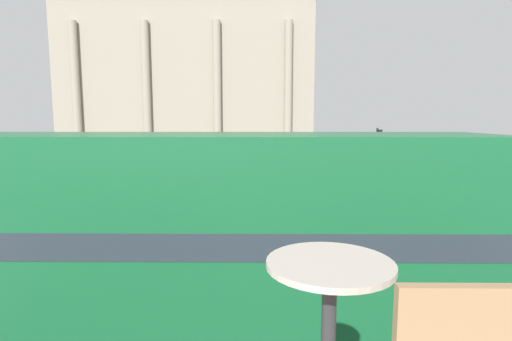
{
  "coord_description": "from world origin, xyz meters",
  "views": [
    {
      "loc": [
        0.05,
        -2.14,
        4.54
      ],
      "look_at": [
        -0.13,
        15.85,
        2.21
      ],
      "focal_mm": 28.0,
      "sensor_mm": 36.0,
      "label": 1
    }
  ],
  "objects_px": {
    "pedestrian_white": "(276,178)",
    "traffic_light_near": "(332,193)",
    "traffic_light_far": "(378,151)",
    "double_decker_bus": "(191,236)",
    "plaza_building_left": "(191,82)",
    "traffic_light_mid": "(205,172)",
    "pedestrian_olive": "(183,178)",
    "cafe_dining_table": "(329,301)",
    "car_maroon": "(152,174)",
    "car_navy": "(406,193)"
  },
  "relations": [
    {
      "from": "traffic_light_near",
      "to": "car_maroon",
      "type": "bearing_deg",
      "value": 120.13
    },
    {
      "from": "traffic_light_mid",
      "to": "car_maroon",
      "type": "distance_m",
      "value": 11.15
    },
    {
      "from": "plaza_building_left",
      "to": "pedestrian_white",
      "type": "height_order",
      "value": "plaza_building_left"
    },
    {
      "from": "traffic_light_far",
      "to": "car_navy",
      "type": "height_order",
      "value": "traffic_light_far"
    },
    {
      "from": "double_decker_bus",
      "to": "traffic_light_mid",
      "type": "xyz_separation_m",
      "value": [
        -1.27,
        10.99,
        -0.24
      ]
    },
    {
      "from": "traffic_light_near",
      "to": "traffic_light_far",
      "type": "distance_m",
      "value": 14.08
    },
    {
      "from": "traffic_light_far",
      "to": "double_decker_bus",
      "type": "bearing_deg",
      "value": -116.26
    },
    {
      "from": "double_decker_bus",
      "to": "car_navy",
      "type": "height_order",
      "value": "double_decker_bus"
    },
    {
      "from": "cafe_dining_table",
      "to": "traffic_light_near",
      "type": "distance_m",
      "value": 9.61
    },
    {
      "from": "double_decker_bus",
      "to": "car_navy",
      "type": "bearing_deg",
      "value": 55.08
    },
    {
      "from": "pedestrian_white",
      "to": "traffic_light_near",
      "type": "bearing_deg",
      "value": 78.72
    },
    {
      "from": "traffic_light_mid",
      "to": "pedestrian_olive",
      "type": "bearing_deg",
      "value": 110.06
    },
    {
      "from": "traffic_light_near",
      "to": "car_navy",
      "type": "bearing_deg",
      "value": 59.29
    },
    {
      "from": "double_decker_bus",
      "to": "cafe_dining_table",
      "type": "bearing_deg",
      "value": -74.73
    },
    {
      "from": "car_navy",
      "to": "pedestrian_white",
      "type": "bearing_deg",
      "value": -41.89
    },
    {
      "from": "traffic_light_near",
      "to": "pedestrian_olive",
      "type": "height_order",
      "value": "traffic_light_near"
    },
    {
      "from": "double_decker_bus",
      "to": "plaza_building_left",
      "type": "relative_size",
      "value": 0.36
    },
    {
      "from": "cafe_dining_table",
      "to": "car_maroon",
      "type": "bearing_deg",
      "value": 107.04
    },
    {
      "from": "traffic_light_mid",
      "to": "traffic_light_far",
      "type": "xyz_separation_m",
      "value": [
        9.72,
        6.13,
        0.47
      ]
    },
    {
      "from": "plaza_building_left",
      "to": "traffic_light_near",
      "type": "relative_size",
      "value": 8.03
    },
    {
      "from": "pedestrian_white",
      "to": "pedestrian_olive",
      "type": "bearing_deg",
      "value": -20.69
    },
    {
      "from": "plaza_building_left",
      "to": "pedestrian_white",
      "type": "bearing_deg",
      "value": -70.81
    },
    {
      "from": "car_maroon",
      "to": "car_navy",
      "type": "distance_m",
      "value": 17.01
    },
    {
      "from": "traffic_light_far",
      "to": "cafe_dining_table",
      "type": "bearing_deg",
      "value": -106.92
    },
    {
      "from": "traffic_light_near",
      "to": "pedestrian_white",
      "type": "bearing_deg",
      "value": 95.11
    },
    {
      "from": "traffic_light_mid",
      "to": "cafe_dining_table",
      "type": "bearing_deg",
      "value": -80.04
    },
    {
      "from": "traffic_light_mid",
      "to": "pedestrian_olive",
      "type": "height_order",
      "value": "traffic_light_mid"
    },
    {
      "from": "traffic_light_far",
      "to": "car_navy",
      "type": "bearing_deg",
      "value": -82.31
    },
    {
      "from": "cafe_dining_table",
      "to": "plaza_building_left",
      "type": "xyz_separation_m",
      "value": [
        -9.07,
        49.71,
        5.53
      ]
    },
    {
      "from": "car_navy",
      "to": "pedestrian_olive",
      "type": "xyz_separation_m",
      "value": [
        -12.38,
        3.49,
        0.27
      ]
    },
    {
      "from": "traffic_light_mid",
      "to": "pedestrian_olive",
      "type": "xyz_separation_m",
      "value": [
        -2.17,
        5.95,
        -1.17
      ]
    },
    {
      "from": "plaza_building_left",
      "to": "pedestrian_olive",
      "type": "distance_m",
      "value": 28.89
    },
    {
      "from": "cafe_dining_table",
      "to": "traffic_light_far",
      "type": "bearing_deg",
      "value": 73.08
    },
    {
      "from": "pedestrian_olive",
      "to": "pedestrian_white",
      "type": "relative_size",
      "value": 0.96
    },
    {
      "from": "plaza_building_left",
      "to": "pedestrian_white",
      "type": "distance_m",
      "value": 30.57
    },
    {
      "from": "traffic_light_far",
      "to": "pedestrian_olive",
      "type": "height_order",
      "value": "traffic_light_far"
    },
    {
      "from": "plaza_building_left",
      "to": "cafe_dining_table",
      "type": "bearing_deg",
      "value": -79.65
    },
    {
      "from": "cafe_dining_table",
      "to": "car_maroon",
      "type": "distance_m",
      "value": 27.52
    },
    {
      "from": "traffic_light_mid",
      "to": "plaza_building_left",
      "type": "bearing_deg",
      "value": 100.54
    },
    {
      "from": "plaza_building_left",
      "to": "traffic_light_far",
      "type": "bearing_deg",
      "value": -59.68
    },
    {
      "from": "double_decker_bus",
      "to": "car_navy",
      "type": "relative_size",
      "value": 2.61
    },
    {
      "from": "cafe_dining_table",
      "to": "pedestrian_white",
      "type": "height_order",
      "value": "cafe_dining_table"
    },
    {
      "from": "car_maroon",
      "to": "pedestrian_olive",
      "type": "xyz_separation_m",
      "value": [
        2.97,
        -3.84,
        0.27
      ]
    },
    {
      "from": "traffic_light_far",
      "to": "pedestrian_white",
      "type": "xyz_separation_m",
      "value": [
        -6.24,
        -0.6,
        -1.6
      ]
    },
    {
      "from": "car_maroon",
      "to": "pedestrian_olive",
      "type": "height_order",
      "value": "pedestrian_olive"
    },
    {
      "from": "double_decker_bus",
      "to": "pedestrian_olive",
      "type": "bearing_deg",
      "value": 100.2
    },
    {
      "from": "plaza_building_left",
      "to": "traffic_light_mid",
      "type": "height_order",
      "value": "plaza_building_left"
    },
    {
      "from": "traffic_light_near",
      "to": "traffic_light_mid",
      "type": "distance_m",
      "value": 8.37
    },
    {
      "from": "double_decker_bus",
      "to": "car_maroon",
      "type": "xyz_separation_m",
      "value": [
        -6.41,
        20.77,
        -1.68
      ]
    },
    {
      "from": "plaza_building_left",
      "to": "pedestrian_olive",
      "type": "height_order",
      "value": "plaza_building_left"
    }
  ]
}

